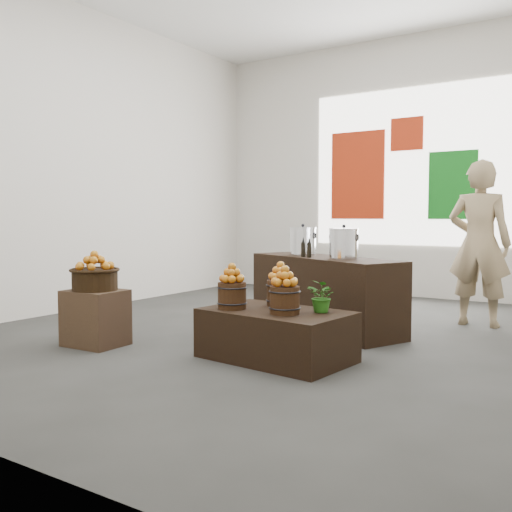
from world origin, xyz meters
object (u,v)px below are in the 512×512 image
Objects in this scene: counter at (324,293)px; shopper at (479,244)px; crate at (96,318)px; stock_pot_center at (344,244)px; stock_pot_left at (303,242)px; wicker_basket at (95,280)px; display_table at (276,335)px.

shopper is at bearing 63.76° from counter.
crate is at bearing 46.58° from shopper.
shopper is (1.09, 1.25, -0.01)m from stock_pot_center.
wicker_basket is at bearing -118.21° from stock_pot_left.
shopper reaches higher than counter.
shopper is (1.12, 2.57, 0.72)m from display_table.
stock_pot_center is at bearing 45.52° from crate.
stock_pot_center is at bearing 95.04° from display_table.
stock_pot_left is 1.00× the size of stock_pot_center.
crate is 4.23m from shopper.
shopper is (1.37, 1.12, 0.53)m from counter.
stock_pot_center is at bearing 48.57° from shopper.
display_table is 1.49m from counter.
display_table is at bearing 66.19° from shopper.
display_table is 2.90m from shopper.
wicker_basket is 2.54m from stock_pot_center.
crate is at bearing -118.21° from stock_pot_left.
stock_pot_center is at bearing 0.00° from counter.
stock_pot_center is (0.64, -0.29, 0.00)m from stock_pot_left.
crate is 0.43× the size of display_table.
crate is 2.61m from stock_pot_center.
shopper is at bearing 72.74° from display_table.
crate is at bearing -158.46° from display_table.
shopper reaches higher than crate.
crate is at bearing -134.48° from stock_pot_center.
stock_pot_left is (1.12, 2.09, 0.68)m from crate.
stock_pot_center reaches higher than crate.
counter is at bearing 155.44° from stock_pot_center.
counter is 0.68m from stock_pot_left.
counter is 6.47× the size of stock_pot_center.
stock_pot_center is at bearing -24.56° from stock_pot_left.
wicker_basket is at bearing -158.46° from display_table.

